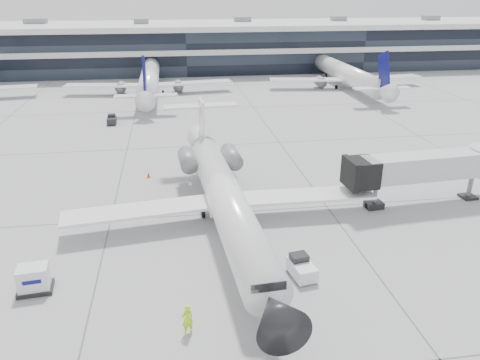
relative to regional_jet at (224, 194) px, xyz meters
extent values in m
plane|color=#99999C|center=(-0.02, 1.78, -2.70)|extent=(220.00, 220.00, 0.00)
cube|color=black|center=(-0.02, 83.78, 2.30)|extent=(170.00, 22.00, 10.00)
cylinder|color=white|center=(0.06, -0.99, -0.08)|extent=(4.71, 27.41, 3.07)
cone|color=black|center=(0.98, -16.19, -0.08)|extent=(3.26, 3.36, 3.07)
cone|color=white|center=(-0.87, 14.44, 0.26)|extent=(3.13, 3.81, 2.92)
cube|color=white|center=(-7.38, -0.30, -0.88)|extent=(12.78, 4.55, 0.25)
cube|color=white|center=(7.37, 0.59, -0.88)|extent=(12.53, 3.07, 0.25)
cylinder|color=slate|center=(-2.77, 8.17, 0.37)|extent=(1.94, 3.96, 1.70)
cylinder|color=slate|center=(1.77, 8.45, 0.37)|extent=(1.94, 3.96, 1.70)
cube|color=white|center=(-0.83, 13.76, 2.64)|extent=(0.50, 2.97, 5.11)
cube|color=white|center=(-0.86, 14.21, 4.46)|extent=(8.28, 2.31, 0.18)
cylinder|color=black|center=(0.71, -11.77, -2.38)|extent=(0.24, 0.65, 0.64)
cylinder|color=black|center=(-1.78, 1.18, -2.33)|extent=(0.32, 0.74, 0.73)
cylinder|color=black|center=(1.62, 1.38, -2.33)|extent=(0.32, 0.74, 0.73)
cube|color=silver|center=(19.11, 1.18, 1.10)|extent=(12.52, 3.39, 2.30)
cube|color=black|center=(12.76, 0.70, 1.01)|extent=(2.50, 2.99, 2.47)
cylinder|color=slate|center=(14.26, 0.81, -1.46)|extent=(0.39, 0.39, 2.47)
cube|color=black|center=(14.26, 0.81, -2.39)|extent=(1.68, 1.35, 0.62)
cylinder|color=slate|center=(24.39, 1.57, -1.37)|extent=(0.44, 0.44, 2.65)
imported|color=#BFF91A|center=(-3.87, -13.90, -1.69)|extent=(0.86, 0.74, 2.01)
cube|color=white|center=(4.48, -9.22, -2.09)|extent=(1.82, 2.63, 0.99)
cube|color=black|center=(4.39, -8.68, -1.43)|extent=(1.36, 1.18, 0.55)
cylinder|color=black|center=(3.73, -8.45, -2.46)|extent=(0.28, 0.51, 0.48)
cylinder|color=black|center=(4.93, -8.25, -2.46)|extent=(0.28, 0.51, 0.48)
cylinder|color=black|center=(4.03, -10.19, -2.46)|extent=(0.28, 0.51, 0.48)
cylinder|color=black|center=(5.22, -9.99, -2.46)|extent=(0.28, 0.51, 0.48)
cube|color=black|center=(-13.98, -8.17, -2.52)|extent=(2.44, 1.91, 0.28)
cube|color=silver|center=(-13.98, -8.17, -1.59)|extent=(2.13, 1.68, 1.59)
cone|color=#D64E0B|center=(-6.99, 11.65, -2.39)|extent=(0.39, 0.39, 0.61)
cube|color=#D64E0B|center=(-6.99, 11.65, -2.68)|extent=(0.49, 0.49, 0.03)
cube|color=black|center=(-13.15, 34.39, -2.14)|extent=(1.38, 2.27, 0.92)
cube|color=black|center=(-13.17, 34.90, -1.53)|extent=(1.14, 0.94, 0.51)
cylinder|color=black|center=(-13.73, 35.19, -2.47)|extent=(0.19, 0.45, 0.45)
cylinder|color=black|center=(-12.61, 35.22, -2.47)|extent=(0.19, 0.45, 0.45)
cylinder|color=black|center=(-13.69, 33.56, -2.47)|extent=(0.19, 0.45, 0.45)
cylinder|color=black|center=(-12.57, 33.59, -2.47)|extent=(0.19, 0.45, 0.45)
camera|label=1|loc=(-4.09, -36.64, 16.56)|focal=35.00mm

